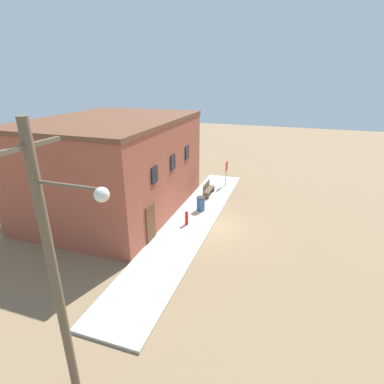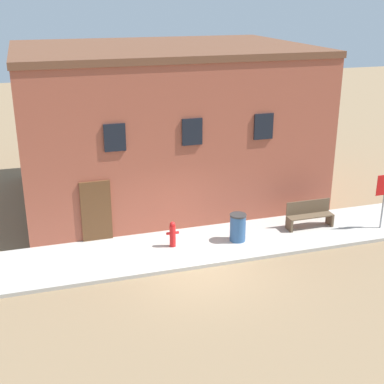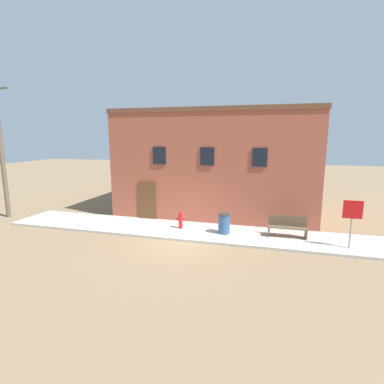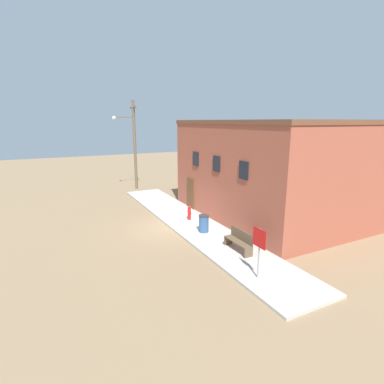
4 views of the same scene
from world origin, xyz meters
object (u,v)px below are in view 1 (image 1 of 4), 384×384
fire_hydrant (187,218)px  bench (208,189)px  trash_bin (201,204)px  stop_sign (226,169)px  utility_pole (56,265)px

fire_hydrant → bench: bearing=1.1°
fire_hydrant → trash_bin: 2.21m
stop_sign → trash_bin: bearing=174.2°
fire_hydrant → stop_sign: size_ratio=0.44×
stop_sign → fire_hydrant: bearing=174.3°
bench → trash_bin: (-2.84, -0.31, 0.01)m
fire_hydrant → stop_sign: 7.52m
bench → fire_hydrant: bearing=-178.9°
bench → trash_bin: bench is taller
fire_hydrant → bench: (5.03, 0.09, 0.03)m
fire_hydrant → trash_bin: (2.20, -0.21, 0.04)m
fire_hydrant → utility_pole: (-10.38, -0.34, 3.63)m
trash_bin → utility_pole: (-12.58, -0.13, 3.59)m
trash_bin → bench: bearing=6.1°
fire_hydrant → utility_pole: size_ratio=0.11×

